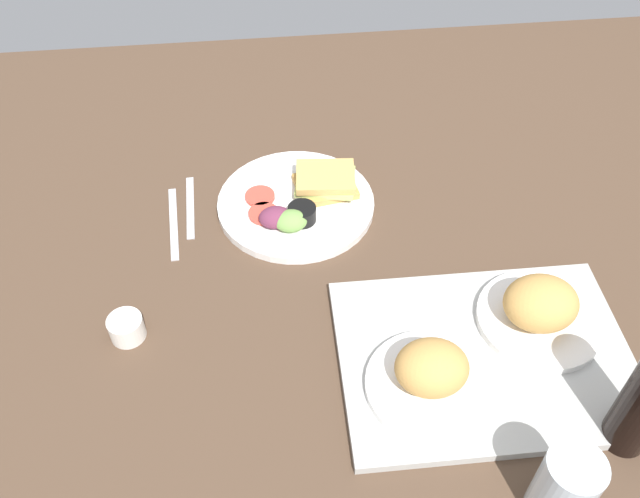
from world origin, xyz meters
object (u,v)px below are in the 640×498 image
Objects in this scene: fork at (190,207)px; serving_tray at (485,357)px; bread_plate_near at (540,309)px; drinking_glass at (564,488)px; espresso_cup at (127,328)px; knife at (173,223)px; plate_with_salad at (299,202)px; bread_plate_far at (431,375)px.

serving_tray is at bearing 47.55° from fork.
bread_plate_near is (-9.40, -4.81, 4.43)cm from serving_tray.
drinking_glass is 80.13cm from fork.
drinking_glass reaches higher than espresso_cup.
knife is at bearing -35.98° from serving_tray.
plate_with_salad reaches higher than fork.
serving_tray is at bearing -154.43° from bread_plate_far.
serving_tray is 8.04× the size of espresso_cup.
fork is at bearing -40.69° from serving_tray.
drinking_glass reaches higher than fork.
bread_plate_far reaches higher than knife.
drinking_glass is at bearing 114.56° from plate_with_salad.
plate_with_salad is 67.28cm from drinking_glass.
espresso_cup is at bearing -19.06° from bread_plate_far.
plate_with_salad is at bearing -42.93° from bread_plate_near.
knife is (39.02, -40.47, -4.63)cm from bread_plate_far.
bread_plate_far is 22.80cm from drinking_glass.
serving_tray is 60.68cm from knife.
bread_plate_near is at bearing -153.69° from bread_plate_far.
knife is (-6.16, -24.86, -1.75)cm from espresso_cup.
plate_with_salad is at bearing 81.59° from fork.
bread_plate_far is 3.40× the size of espresso_cup.
drinking_glass reaches higher than serving_tray.
serving_tray is 11.90cm from bread_plate_far.
fork is at bearing -52.58° from drinking_glass.
espresso_cup is 30.33cm from fork.
plate_with_salad reaches higher than espresso_cup.
fork is at bearing -6.65° from plate_with_salad.
drinking_glass is at bearing 123.43° from bread_plate_far.
espresso_cup is at bearing -11.04° from serving_tray.
espresso_cup is at bearing -5.28° from bread_plate_near.
serving_tray is 2.36× the size of bread_plate_far.
espresso_cup reaches higher than knife.
plate_with_salad is 20.84cm from fork.
bread_plate_near is 1.54× the size of drinking_glass.
bread_plate_far is at bearing 110.07° from plate_with_salad.
bread_plate_near reaches higher than fork.
bread_plate_far is at bearing 25.57° from serving_tray.
plate_with_salad is at bearing 90.02° from knife.
bread_plate_near is 0.67× the size of plate_with_salad.
serving_tray is 24.59cm from drinking_glass.
bread_plate_far is at bearing -56.57° from drinking_glass.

